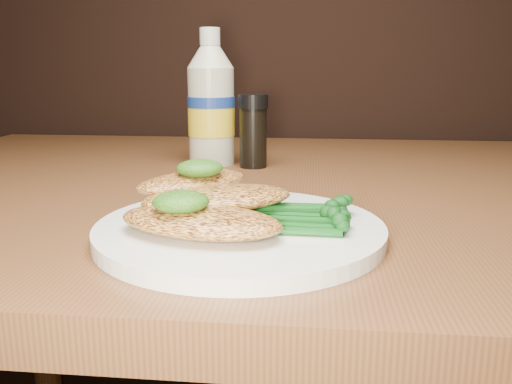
# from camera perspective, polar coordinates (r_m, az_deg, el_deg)

# --- Properties ---
(plate) EXTENTS (0.25, 0.25, 0.01)m
(plate) POSITION_cam_1_polar(r_m,az_deg,el_deg) (0.47, -1.69, -4.06)
(plate) COLOR white
(plate) RESTS_ON dining_table
(chicken_front) EXTENTS (0.15, 0.10, 0.02)m
(chicken_front) POSITION_cam_1_polar(r_m,az_deg,el_deg) (0.44, -5.86, -3.07)
(chicken_front) COLOR #E49D48
(chicken_front) RESTS_ON plate
(chicken_mid) EXTENTS (0.15, 0.12, 0.02)m
(chicken_mid) POSITION_cam_1_polar(r_m,az_deg,el_deg) (0.48, -4.02, -0.65)
(chicken_mid) COLOR #E49D48
(chicken_mid) RESTS_ON plate
(chicken_back) EXTENTS (0.12, 0.12, 0.02)m
(chicken_back) POSITION_cam_1_polar(r_m,az_deg,el_deg) (0.52, -6.68, 1.08)
(chicken_back) COLOR #E49D48
(chicken_back) RESTS_ON plate
(pesto_front) EXTENTS (0.05, 0.05, 0.02)m
(pesto_front) POSITION_cam_1_polar(r_m,az_deg,el_deg) (0.43, -7.93, -1.03)
(pesto_front) COLOR black
(pesto_front) RESTS_ON chicken_front
(pesto_back) EXTENTS (0.06, 0.05, 0.02)m
(pesto_back) POSITION_cam_1_polar(r_m,az_deg,el_deg) (0.51, -5.94, 2.50)
(pesto_back) COLOR black
(pesto_back) RESTS_ON chicken_back
(broccolini_bundle) EXTENTS (0.13, 0.10, 0.02)m
(broccolini_bundle) POSITION_cam_1_polar(r_m,az_deg,el_deg) (0.47, 3.44, -2.10)
(broccolini_bundle) COLOR #115017
(broccolini_bundle) RESTS_ON plate
(mayo_bottle) EXTENTS (0.09, 0.09, 0.20)m
(mayo_bottle) POSITION_cam_1_polar(r_m,az_deg,el_deg) (0.81, -4.75, 9.88)
(mayo_bottle) COLOR beige
(mayo_bottle) RESTS_ON dining_table
(pepper_grinder) EXTENTS (0.05, 0.05, 0.10)m
(pepper_grinder) POSITION_cam_1_polar(r_m,az_deg,el_deg) (0.78, -0.30, 6.41)
(pepper_grinder) COLOR black
(pepper_grinder) RESTS_ON dining_table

